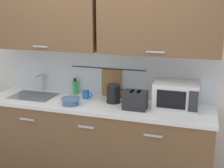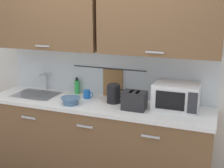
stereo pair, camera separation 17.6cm
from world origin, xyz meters
TOP-DOWN VIEW (x-y plane):
  - counter_unit at (-0.01, 0.30)m, footprint 2.53×0.64m
  - back_wall_assembly at (0.00, 0.53)m, footprint 3.70×0.41m
  - sink_faucet at (-0.80, 0.53)m, footprint 0.09×0.17m
  - microwave at (0.85, 0.41)m, footprint 0.46×0.35m
  - electric_kettle at (0.18, 0.37)m, footprint 0.23×0.16m
  - dish_soap_bottle at (-0.36, 0.53)m, footprint 0.06×0.06m
  - mug_near_sink at (-0.17, 0.41)m, footprint 0.12×0.08m
  - mixing_bowl at (-0.24, 0.15)m, footprint 0.21×0.21m
  - toaster at (0.45, 0.24)m, footprint 0.26×0.17m

SIDE VIEW (x-z plane):
  - counter_unit at x=-0.01m, z-range 0.01..0.91m
  - mixing_bowl at x=-0.24m, z-range 0.91..0.98m
  - mug_near_sink at x=-0.17m, z-range 0.90..1.00m
  - dish_soap_bottle at x=-0.36m, z-range 0.89..1.08m
  - toaster at x=0.45m, z-range 0.90..1.09m
  - electric_kettle at x=0.18m, z-range 0.90..1.11m
  - microwave at x=0.85m, z-range 0.90..1.17m
  - sink_faucet at x=-0.80m, z-range 0.93..1.15m
  - back_wall_assembly at x=0.00m, z-range 0.27..2.77m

